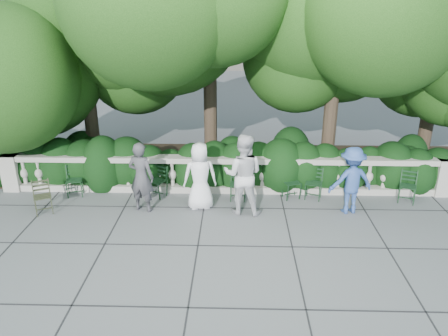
{
  "coord_description": "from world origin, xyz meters",
  "views": [
    {
      "loc": [
        0.28,
        -9.02,
        4.91
      ],
      "look_at": [
        0.0,
        1.0,
        1.0
      ],
      "focal_mm": 35.0,
      "sensor_mm": 36.0,
      "label": 1
    }
  ],
  "objects_px": {
    "person_older_blue": "(351,180)",
    "chair_c": "(293,200)",
    "chair_d": "(238,202)",
    "chair_a": "(155,199)",
    "chair_e": "(312,201)",
    "person_woman_grey": "(141,177)",
    "chair_b": "(76,198)",
    "chair_f": "(405,204)",
    "person_casual_man": "(243,174)",
    "person_businessman": "(200,176)",
    "chair_weathered": "(45,216)"
  },
  "relations": [
    {
      "from": "chair_d",
      "to": "chair_a",
      "type": "bearing_deg",
      "value": 178.46
    },
    {
      "from": "chair_e",
      "to": "person_older_blue",
      "type": "xyz_separation_m",
      "value": [
        0.79,
        -0.58,
        0.83
      ]
    },
    {
      "from": "person_woman_grey",
      "to": "chair_a",
      "type": "bearing_deg",
      "value": -87.51
    },
    {
      "from": "chair_a",
      "to": "chair_weathered",
      "type": "bearing_deg",
      "value": -129.33
    },
    {
      "from": "chair_d",
      "to": "person_businessman",
      "type": "relative_size",
      "value": 0.49
    },
    {
      "from": "chair_b",
      "to": "person_woman_grey",
      "type": "height_order",
      "value": "person_woman_grey"
    },
    {
      "from": "chair_e",
      "to": "chair_weathered",
      "type": "relative_size",
      "value": 1.0
    },
    {
      "from": "chair_a",
      "to": "person_casual_man",
      "type": "xyz_separation_m",
      "value": [
        2.3,
        -0.69,
        0.99
      ]
    },
    {
      "from": "person_casual_man",
      "to": "person_older_blue",
      "type": "bearing_deg",
      "value": -169.27
    },
    {
      "from": "chair_a",
      "to": "person_older_blue",
      "type": "height_order",
      "value": "person_older_blue"
    },
    {
      "from": "chair_b",
      "to": "chair_weathered",
      "type": "xyz_separation_m",
      "value": [
        -0.39,
        -1.01,
        0.0
      ]
    },
    {
      "from": "chair_b",
      "to": "person_businessman",
      "type": "bearing_deg",
      "value": -22.54
    },
    {
      "from": "chair_c",
      "to": "person_woman_grey",
      "type": "height_order",
      "value": "person_woman_grey"
    },
    {
      "from": "chair_c",
      "to": "chair_b",
      "type": "bearing_deg",
      "value": 161.09
    },
    {
      "from": "chair_b",
      "to": "person_casual_man",
      "type": "xyz_separation_m",
      "value": [
        4.39,
        -0.66,
        0.99
      ]
    },
    {
      "from": "person_woman_grey",
      "to": "person_casual_man",
      "type": "xyz_separation_m",
      "value": [
        2.45,
        -0.03,
        0.11
      ]
    },
    {
      "from": "chair_c",
      "to": "person_casual_man",
      "type": "relative_size",
      "value": 0.42
    },
    {
      "from": "chair_a",
      "to": "person_woman_grey",
      "type": "xyz_separation_m",
      "value": [
        -0.16,
        -0.66,
        0.88
      ]
    },
    {
      "from": "chair_e",
      "to": "person_woman_grey",
      "type": "xyz_separation_m",
      "value": [
        -4.26,
        -0.63,
        0.88
      ]
    },
    {
      "from": "chair_weathered",
      "to": "person_businessman",
      "type": "bearing_deg",
      "value": -17.66
    },
    {
      "from": "person_businessman",
      "to": "chair_c",
      "type": "bearing_deg",
      "value": -178.29
    },
    {
      "from": "chair_a",
      "to": "chair_c",
      "type": "distance_m",
      "value": 3.62
    },
    {
      "from": "chair_b",
      "to": "person_older_blue",
      "type": "height_order",
      "value": "person_older_blue"
    },
    {
      "from": "chair_c",
      "to": "person_older_blue",
      "type": "distance_m",
      "value": 1.64
    },
    {
      "from": "chair_c",
      "to": "chair_e",
      "type": "height_order",
      "value": "same"
    },
    {
      "from": "chair_b",
      "to": "chair_weathered",
      "type": "bearing_deg",
      "value": -125.37
    },
    {
      "from": "chair_c",
      "to": "chair_weathered",
      "type": "xyz_separation_m",
      "value": [
        -6.1,
        -1.04,
        0.0
      ]
    },
    {
      "from": "chair_d",
      "to": "chair_f",
      "type": "bearing_deg",
      "value": 2.39
    },
    {
      "from": "chair_f",
      "to": "person_casual_man",
      "type": "height_order",
      "value": "person_casual_man"
    },
    {
      "from": "chair_weathered",
      "to": "person_casual_man",
      "type": "bearing_deg",
      "value": -21.76
    },
    {
      "from": "chair_e",
      "to": "chair_b",
      "type": "bearing_deg",
      "value": -162.01
    },
    {
      "from": "person_businessman",
      "to": "person_older_blue",
      "type": "distance_m",
      "value": 3.64
    },
    {
      "from": "chair_e",
      "to": "chair_f",
      "type": "relative_size",
      "value": 1.0
    },
    {
      "from": "chair_e",
      "to": "chair_d",
      "type": "bearing_deg",
      "value": -158.3
    },
    {
      "from": "person_casual_man",
      "to": "chair_d",
      "type": "bearing_deg",
      "value": -68.27
    },
    {
      "from": "person_businessman",
      "to": "person_casual_man",
      "type": "distance_m",
      "value": 1.07
    },
    {
      "from": "chair_f",
      "to": "person_older_blue",
      "type": "xyz_separation_m",
      "value": [
        -1.57,
        -0.44,
        0.83
      ]
    },
    {
      "from": "chair_a",
      "to": "person_woman_grey",
      "type": "height_order",
      "value": "person_woman_grey"
    },
    {
      "from": "chair_d",
      "to": "chair_weathered",
      "type": "bearing_deg",
      "value": -166.76
    },
    {
      "from": "chair_a",
      "to": "chair_d",
      "type": "bearing_deg",
      "value": 23.92
    },
    {
      "from": "person_older_blue",
      "to": "chair_c",
      "type": "bearing_deg",
      "value": -37.81
    },
    {
      "from": "chair_weathered",
      "to": "person_casual_man",
      "type": "height_order",
      "value": "person_casual_man"
    },
    {
      "from": "chair_e",
      "to": "person_older_blue",
      "type": "height_order",
      "value": "person_older_blue"
    },
    {
      "from": "chair_c",
      "to": "person_businessman",
      "type": "height_order",
      "value": "person_businessman"
    },
    {
      "from": "chair_d",
      "to": "chair_c",
      "type": "bearing_deg",
      "value": 8.97
    },
    {
      "from": "person_older_blue",
      "to": "person_casual_man",
      "type": "bearing_deg",
      "value": -10.12
    },
    {
      "from": "chair_f",
      "to": "person_casual_man",
      "type": "distance_m",
      "value": 4.31
    },
    {
      "from": "person_woman_grey",
      "to": "person_older_blue",
      "type": "xyz_separation_m",
      "value": [
        5.05,
        0.05,
        -0.05
      ]
    },
    {
      "from": "person_businessman",
      "to": "chair_b",
      "type": "bearing_deg",
      "value": -18.23
    },
    {
      "from": "chair_b",
      "to": "chair_c",
      "type": "bearing_deg",
      "value": -14.21
    }
  ]
}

